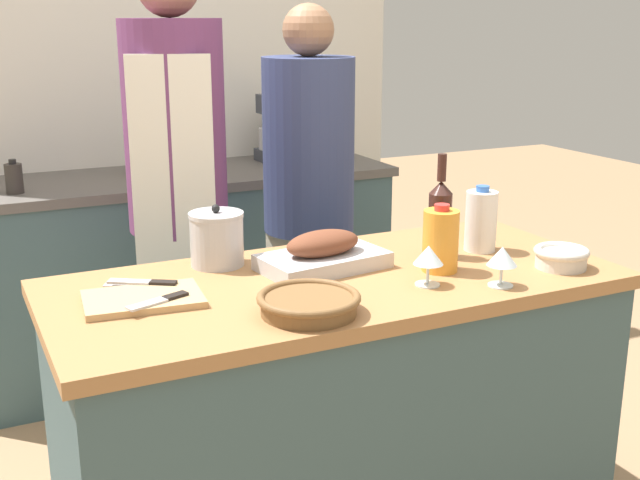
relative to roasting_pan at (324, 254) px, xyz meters
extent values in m
cube|color=#3D565B|center=(0.00, -0.09, -0.51)|extent=(1.53, 0.69, 0.84)
cube|color=#A37042|center=(0.00, -0.09, -0.06)|extent=(1.58, 0.71, 0.04)
cube|color=#3D565B|center=(0.00, 1.45, -0.49)|extent=(1.85, 0.58, 0.87)
cube|color=#56514C|center=(0.00, 1.45, -0.04)|extent=(1.91, 0.60, 0.04)
cube|color=silver|center=(0.00, 1.80, 0.35)|extent=(2.41, 0.10, 2.55)
cube|color=#BCBCC1|center=(0.00, 0.00, -0.02)|extent=(0.38, 0.25, 0.04)
ellipsoid|color=brown|center=(0.00, 0.00, 0.03)|extent=(0.24, 0.15, 0.07)
cylinder|color=brown|center=(-0.19, -0.31, -0.02)|extent=(0.23, 0.23, 0.04)
torus|color=brown|center=(-0.19, -0.31, 0.00)|extent=(0.25, 0.25, 0.02)
cube|color=tan|center=(-0.54, -0.05, -0.03)|extent=(0.31, 0.23, 0.02)
cylinder|color=#B7B7BC|center=(-0.26, 0.16, 0.03)|extent=(0.15, 0.15, 0.14)
cylinder|color=#B7B7BC|center=(-0.26, 0.16, 0.11)|extent=(0.16, 0.16, 0.01)
sphere|color=black|center=(-0.26, 0.16, 0.13)|extent=(0.02, 0.02, 0.02)
cylinder|color=beige|center=(0.61, -0.29, -0.02)|extent=(0.14, 0.14, 0.05)
torus|color=beige|center=(0.61, -0.29, 0.01)|extent=(0.16, 0.16, 0.02)
cylinder|color=orange|center=(0.29, -0.16, 0.04)|extent=(0.10, 0.10, 0.18)
cylinder|color=red|center=(0.29, -0.16, 0.14)|extent=(0.04, 0.04, 0.02)
cylinder|color=white|center=(0.51, -0.04, 0.05)|extent=(0.10, 0.10, 0.18)
cylinder|color=#3360B2|center=(0.51, -0.04, 0.15)|extent=(0.04, 0.04, 0.02)
cylinder|color=#381E19|center=(0.36, -0.04, 0.05)|extent=(0.07, 0.07, 0.19)
cone|color=#381E19|center=(0.36, -0.04, 0.17)|extent=(0.07, 0.07, 0.04)
cylinder|color=#381E19|center=(0.36, -0.04, 0.23)|extent=(0.03, 0.03, 0.08)
cylinder|color=silver|center=(0.18, -0.25, -0.04)|extent=(0.07, 0.07, 0.00)
cylinder|color=silver|center=(0.18, -0.25, -0.01)|extent=(0.01, 0.01, 0.06)
cone|color=silver|center=(0.18, -0.25, 0.04)|extent=(0.08, 0.08, 0.05)
cylinder|color=silver|center=(0.36, -0.35, -0.04)|extent=(0.07, 0.07, 0.00)
cylinder|color=silver|center=(0.36, -0.35, -0.01)|extent=(0.01, 0.01, 0.05)
cone|color=silver|center=(0.36, -0.35, 0.04)|extent=(0.08, 0.08, 0.05)
cube|color=#B7B7BC|center=(-0.54, 0.08, -0.04)|extent=(0.14, 0.10, 0.01)
cube|color=black|center=(-0.44, 0.03, -0.04)|extent=(0.09, 0.07, 0.01)
cube|color=#B7B7BC|center=(-0.54, -0.13, -0.02)|extent=(0.11, 0.06, 0.01)
cube|color=black|center=(-0.46, -0.10, -0.02)|extent=(0.07, 0.05, 0.01)
cube|color=#B7B7BC|center=(-0.54, 0.06, -0.02)|extent=(0.11, 0.09, 0.01)
cube|color=black|center=(-0.46, 0.01, -0.02)|extent=(0.07, 0.06, 0.01)
cube|color=#333842|center=(0.51, 1.57, 0.01)|extent=(0.18, 0.14, 0.06)
cylinder|color=#B7B7BC|center=(0.49, 1.57, 0.09)|extent=(0.13, 0.13, 0.10)
cube|color=#333842|center=(0.58, 1.57, 0.12)|extent=(0.05, 0.08, 0.17)
cube|color=#333842|center=(0.51, 1.57, 0.25)|extent=(0.17, 0.08, 0.09)
cylinder|color=#332D28|center=(-0.70, 1.34, 0.04)|extent=(0.07, 0.07, 0.12)
cylinder|color=black|center=(-0.70, 1.34, 0.11)|extent=(0.03, 0.03, 0.02)
cylinder|color=#B28E2D|center=(-0.18, 1.49, 0.05)|extent=(0.06, 0.06, 0.14)
cylinder|color=black|center=(-0.18, 1.49, 0.13)|extent=(0.03, 0.03, 0.02)
cube|color=beige|center=(-0.22, 0.71, -0.50)|extent=(0.32, 0.27, 0.86)
cylinder|color=#663360|center=(-0.22, 0.71, 0.29)|extent=(0.34, 0.34, 0.72)
cube|color=silver|center=(-0.27, 0.56, 0.08)|extent=(0.26, 0.11, 0.91)
cube|color=beige|center=(0.30, 0.75, -0.54)|extent=(0.32, 0.26, 0.78)
cylinder|color=navy|center=(0.30, 0.75, 0.18)|extent=(0.35, 0.35, 0.65)
sphere|color=#996B4C|center=(0.30, 0.75, 0.60)|extent=(0.19, 0.19, 0.19)
camera|label=1|loc=(-0.96, -1.96, 0.66)|focal=45.00mm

